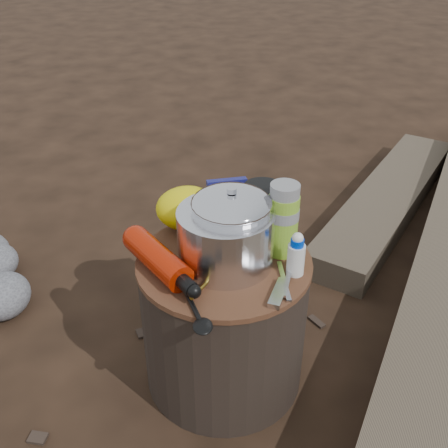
{
  "coord_description": "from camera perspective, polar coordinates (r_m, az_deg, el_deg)",
  "views": [
    {
      "loc": [
        -0.06,
        -1.01,
        1.11
      ],
      "look_at": [
        0.0,
        0.0,
        0.48
      ],
      "focal_mm": 42.59,
      "sensor_mm": 36.0,
      "label": 1
    }
  ],
  "objects": [
    {
      "name": "stump",
      "position": [
        1.37,
        0.0,
        -10.34
      ],
      "size": [
        0.41,
        0.41,
        0.38
      ],
      "primitive_type": "cylinder",
      "color": "black",
      "rests_on": "ground"
    },
    {
      "name": "thermos",
      "position": [
        1.24,
        6.36,
        0.46
      ],
      "size": [
        0.07,
        0.07,
        0.18
      ],
      "primitive_type": "cylinder",
      "color": "#7AAA29",
      "rests_on": "stump"
    },
    {
      "name": "fuel_bottle",
      "position": [
        1.21,
        -7.14,
        -3.68
      ],
      "size": [
        0.2,
        0.26,
        0.06
      ],
      "primitive_type": null,
      "rotation": [
        0.0,
        0.0,
        0.58
      ],
      "color": "#A31B04",
      "rests_on": "stump"
    },
    {
      "name": "ground",
      "position": [
        1.51,
        0.0,
        -15.68
      ],
      "size": [
        60.0,
        60.0,
        0.0
      ],
      "primitive_type": "plane",
      "color": "black",
      "rests_on": "ground"
    },
    {
      "name": "camping_pot",
      "position": [
        1.21,
        0.8,
        -0.28
      ],
      "size": [
        0.18,
        0.18,
        0.18
      ],
      "primitive_type": "cylinder",
      "color": "silver",
      "rests_on": "stump"
    },
    {
      "name": "food_pouch",
      "position": [
        1.35,
        0.37,
        2.23
      ],
      "size": [
        0.1,
        0.04,
        0.13
      ],
      "primitive_type": "cube",
      "rotation": [
        0.0,
        0.0,
        0.14
      ],
      "color": "navy",
      "rests_on": "stump"
    },
    {
      "name": "multitool",
      "position": [
        1.15,
        5.91,
        -7.41
      ],
      "size": [
        0.06,
        0.1,
        0.01
      ],
      "primitive_type": "cube",
      "rotation": [
        0.0,
        0.0,
        -0.4
      ],
      "color": "silver",
      "rests_on": "stump"
    },
    {
      "name": "spork",
      "position": [
        1.12,
        -3.49,
        -8.48
      ],
      "size": [
        0.08,
        0.16,
        0.01
      ],
      "primitive_type": null,
      "rotation": [
        0.0,
        0.0,
        0.29
      ],
      "color": "black",
      "rests_on": "stump"
    },
    {
      "name": "squeeze_bottle",
      "position": [
        1.19,
        7.75,
        -3.41
      ],
      "size": [
        0.04,
        0.04,
        0.09
      ],
      "primitive_type": "cylinder",
      "color": "silver",
      "rests_on": "stump"
    },
    {
      "name": "foil_windscreen",
      "position": [
        1.21,
        0.18,
        -1.43
      ],
      "size": [
        0.22,
        0.22,
        0.13
      ],
      "primitive_type": "cylinder",
      "color": "silver",
      "rests_on": "stump"
    },
    {
      "name": "stuff_sack",
      "position": [
        1.35,
        -3.93,
        1.7
      ],
      "size": [
        0.16,
        0.13,
        0.11
      ],
      "primitive_type": "ellipsoid",
      "color": "#D1C108",
      "rests_on": "stump"
    },
    {
      "name": "pot_grabber",
      "position": [
        1.19,
        6.45,
        -5.97
      ],
      "size": [
        0.06,
        0.14,
        0.01
      ],
      "primitive_type": null,
      "rotation": [
        0.0,
        0.0,
        -0.15
      ],
      "color": "silver",
      "rests_on": "stump"
    },
    {
      "name": "travel_mug",
      "position": [
        1.32,
        4.11,
        1.48
      ],
      "size": [
        0.09,
        0.09,
        0.13
      ],
      "primitive_type": "cylinder",
      "color": "black",
      "rests_on": "stump"
    },
    {
      "name": "log_small",
      "position": [
        2.27,
        17.22,
        2.54
      ],
      "size": [
        0.88,
        1.11,
        0.1
      ],
      "primitive_type": "cube",
      "rotation": [
        0.0,
        0.0,
        -0.62
      ],
      "color": "#42382C",
      "rests_on": "ground"
    }
  ]
}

